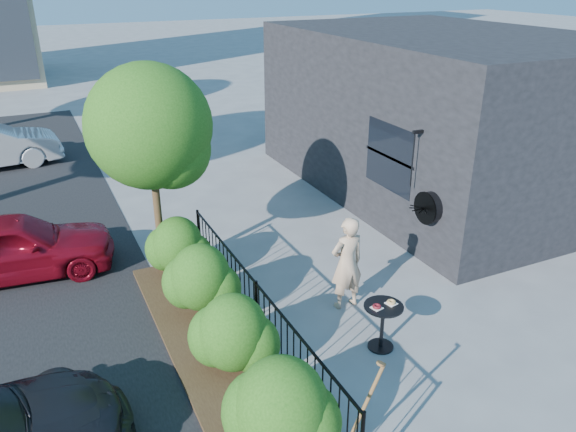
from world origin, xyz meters
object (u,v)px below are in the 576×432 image
shovel (361,417)px  car_red (12,247)px  patio_tree (154,134)px  woman (347,263)px  cafe_table (383,319)px

shovel → car_red: 7.43m
patio_tree → car_red: 3.57m
patio_tree → woman: size_ratio=2.35×
shovel → car_red: (-3.60, 6.50, 0.03)m
patio_tree → shovel: 5.86m
woman → car_red: size_ratio=0.46×
woman → shovel: size_ratio=1.25×
patio_tree → car_red: patio_tree is taller
woman → car_red: woman is taller
patio_tree → cafe_table: patio_tree is taller
patio_tree → woman: 4.00m
cafe_table → shovel: bearing=-130.9°
patio_tree → car_red: size_ratio=1.08×
shovel → car_red: bearing=119.0°
shovel → car_red: shovel is taller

